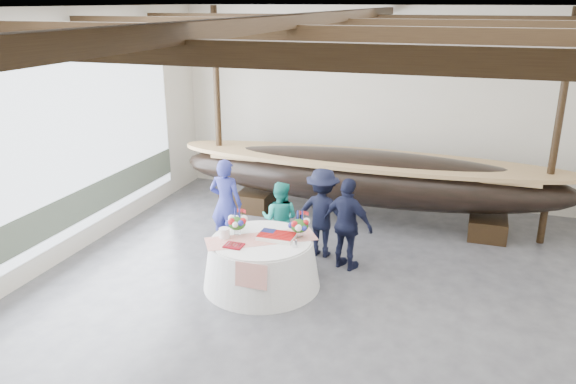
% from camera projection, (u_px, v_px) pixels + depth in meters
% --- Properties ---
extents(floor, '(10.00, 12.00, 0.01)m').
position_uv_depth(floor, '(312.00, 323.00, 8.43)').
color(floor, '#3D3D42').
rests_on(floor, ground).
extents(wall_back, '(10.00, 0.02, 4.50)m').
position_uv_depth(wall_back, '(385.00, 106.00, 13.08)').
color(wall_back, silver).
rests_on(wall_back, ground).
extents(wall_left, '(0.02, 12.00, 4.50)m').
position_uv_depth(wall_left, '(22.00, 151.00, 9.21)').
color(wall_left, silver).
rests_on(wall_left, ground).
extents(ceiling, '(10.00, 12.00, 0.01)m').
position_uv_depth(ceiling, '(317.00, 8.00, 6.97)').
color(ceiling, white).
rests_on(ceiling, wall_back).
extents(pavilion_structure, '(9.80, 11.76, 4.50)m').
position_uv_depth(pavilion_structure, '(331.00, 45.00, 7.81)').
color(pavilion_structure, black).
rests_on(pavilion_structure, ground).
extents(open_bay, '(0.03, 7.00, 3.20)m').
position_uv_depth(open_bay, '(68.00, 161.00, 10.22)').
color(open_bay, silver).
rests_on(open_bay, ground).
extents(longboat_display, '(8.47, 1.69, 1.59)m').
position_uv_depth(longboat_display, '(366.00, 177.00, 11.98)').
color(longboat_display, black).
rests_on(longboat_display, ground).
extents(banquet_table, '(1.98, 1.98, 0.85)m').
position_uv_depth(banquet_table, '(262.00, 262.00, 9.43)').
color(banquet_table, silver).
rests_on(banquet_table, ground).
extents(tabletop_items, '(1.83, 1.45, 0.40)m').
position_uv_depth(tabletop_items, '(264.00, 228.00, 9.36)').
color(tabletop_items, red).
rests_on(tabletop_items, banquet_table).
extents(guest_woman_blue, '(0.66, 0.44, 1.78)m').
position_uv_depth(guest_woman_blue, '(226.00, 204.00, 10.79)').
color(guest_woman_blue, navy).
rests_on(guest_woman_blue, ground).
extents(guest_woman_teal, '(0.74, 0.59, 1.46)m').
position_uv_depth(guest_woman_teal, '(280.00, 219.00, 10.46)').
color(guest_woman_teal, teal).
rests_on(guest_woman_teal, ground).
extents(guest_man_left, '(1.12, 0.67, 1.70)m').
position_uv_depth(guest_man_left, '(322.00, 213.00, 10.43)').
color(guest_man_left, black).
rests_on(guest_man_left, ground).
extents(guest_man_right, '(1.07, 0.72, 1.69)m').
position_uv_depth(guest_man_right, '(348.00, 224.00, 9.90)').
color(guest_man_right, black).
rests_on(guest_man_right, ground).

